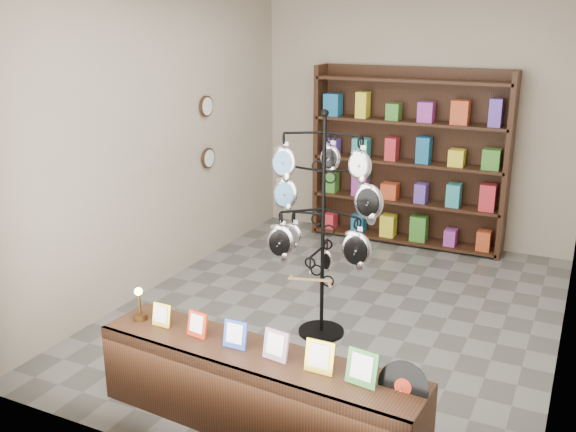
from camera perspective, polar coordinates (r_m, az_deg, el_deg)
ground at (r=6.38m, az=4.50°, el=-8.46°), size 5.00×5.00×0.00m
room_envelope at (r=5.83m, az=4.93°, el=8.18°), size 5.00×5.00×5.00m
display_tree at (r=5.53m, az=3.15°, el=0.59°), size 1.05×1.00×2.04m
front_shelf at (r=4.59m, az=-2.85°, el=-15.22°), size 2.41×0.65×0.84m
back_shelving at (r=8.13m, az=10.64°, el=4.61°), size 2.42×0.36×2.20m
wall_clocks at (r=7.48m, az=-7.20°, el=7.37°), size 0.03×0.24×0.84m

